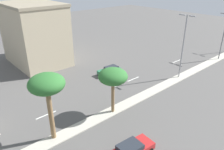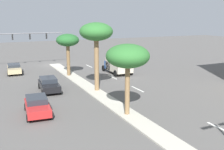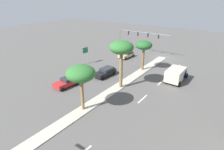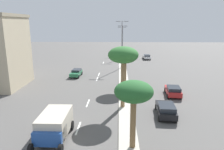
# 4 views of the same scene
# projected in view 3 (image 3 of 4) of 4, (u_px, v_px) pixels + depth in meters

# --- Properties ---
(ground_plane) EXTENTS (160.00, 160.00, 0.00)m
(ground_plane) POSITION_uv_depth(u_px,v_px,m) (52.00, 131.00, 20.74)
(ground_plane) COLOR #565451
(lane_stripe_near) EXTENTS (0.20, 2.80, 0.01)m
(lane_stripe_near) POSITION_uv_depth(u_px,v_px,m) (178.00, 67.00, 39.61)
(lane_stripe_near) COLOR silver
(lane_stripe_near) RESTS_ON ground
(lane_stripe_leading) EXTENTS (0.20, 2.80, 0.01)m
(lane_stripe_leading) POSITION_uv_depth(u_px,v_px,m) (161.00, 82.00, 32.45)
(lane_stripe_leading) COLOR silver
(lane_stripe_leading) RESTS_ON ground
(lane_stripe_outboard) EXTENTS (0.20, 2.80, 0.01)m
(lane_stripe_outboard) POSITION_uv_depth(u_px,v_px,m) (142.00, 99.00, 27.19)
(lane_stripe_outboard) COLOR silver
(lane_stripe_outboard) RESTS_ON ground
(traffic_signal_gantry) EXTENTS (13.92, 0.53, 6.09)m
(traffic_signal_gantry) POSITION_uv_depth(u_px,v_px,m) (132.00, 38.00, 47.79)
(traffic_signal_gantry) COLOR slate
(traffic_signal_gantry) RESTS_ON ground
(directional_road_sign) EXTENTS (0.10, 1.59, 3.64)m
(directional_road_sign) POSITION_uv_depth(u_px,v_px,m) (85.00, 52.00, 40.52)
(directional_road_sign) COLOR gray
(directional_road_sign) RESTS_ON ground
(palm_tree_right) EXTENTS (3.21, 3.21, 5.93)m
(palm_tree_right) POSITION_uv_depth(u_px,v_px,m) (144.00, 46.00, 35.88)
(palm_tree_right) COLOR brown
(palm_tree_right) RESTS_ON median_curb
(palm_tree_front) EXTENTS (3.72, 3.72, 7.70)m
(palm_tree_front) POSITION_uv_depth(u_px,v_px,m) (121.00, 49.00, 28.06)
(palm_tree_front) COLOR olive
(palm_tree_front) RESTS_ON median_curb
(palm_tree_inboard) EXTENTS (3.69, 3.69, 6.12)m
(palm_tree_inboard) POSITION_uv_depth(u_px,v_px,m) (81.00, 74.00, 22.68)
(palm_tree_inboard) COLOR olive
(palm_tree_inboard) RESTS_ON median_curb
(sedan_black_outboard) EXTENTS (2.32, 4.71, 1.50)m
(sedan_black_outboard) POSITION_uv_depth(u_px,v_px,m) (105.00, 72.00, 34.79)
(sedan_black_outboard) COLOR black
(sedan_black_outboard) RESTS_ON ground
(sedan_red_center) EXTENTS (2.32, 4.38, 1.49)m
(sedan_red_center) POSITION_uv_depth(u_px,v_px,m) (67.00, 82.00, 30.84)
(sedan_red_center) COLOR red
(sedan_red_center) RESTS_ON ground
(sedan_tan_trailing) EXTENTS (2.26, 4.55, 1.37)m
(sedan_tan_trailing) POSITION_uv_depth(u_px,v_px,m) (127.00, 55.00, 45.15)
(sedan_tan_trailing) COLOR tan
(sedan_tan_trailing) RESTS_ON ground
(box_truck) EXTENTS (2.77, 5.54, 2.38)m
(box_truck) POSITION_uv_depth(u_px,v_px,m) (176.00, 74.00, 32.46)
(box_truck) COLOR #234C99
(box_truck) RESTS_ON ground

